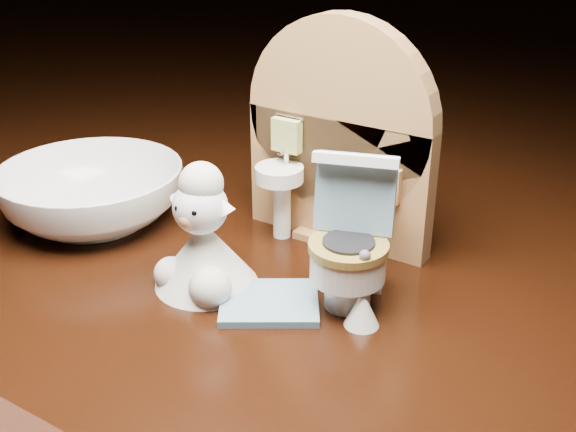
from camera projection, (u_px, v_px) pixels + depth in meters
name	position (u px, v px, depth m)	size (l,w,h in m)	color
backdrop_panel	(338.00, 147.00, 0.46)	(0.13, 0.05, 0.15)	#A67442
toy_toilet	(352.00, 248.00, 0.41)	(0.05, 0.06, 0.09)	white
bath_mat	(269.00, 302.00, 0.42)	(0.06, 0.05, 0.00)	slate
toilet_brush	(362.00, 306.00, 0.39)	(0.02, 0.02, 0.05)	white
plush_lamb	(203.00, 244.00, 0.43)	(0.06, 0.06, 0.08)	silver
ceramic_bowl	(92.00, 195.00, 0.51)	(0.13, 0.13, 0.04)	white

